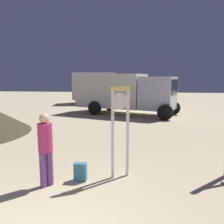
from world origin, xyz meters
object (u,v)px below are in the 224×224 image
at_px(standing_clock, 120,123).
at_px(box_truck_far, 101,87).
at_px(person_near_clock, 46,146).
at_px(backpack, 81,172).
at_px(box_truck_near, 124,92).

bearing_deg(standing_clock, box_truck_far, 101.84).
distance_m(person_near_clock, box_truck_far, 17.54).
relative_size(person_near_clock, backpack, 3.83).
height_order(standing_clock, box_truck_near, box_truck_near).
xyz_separation_m(standing_clock, box_truck_far, (-3.50, 16.72, 0.30)).
distance_m(person_near_clock, backpack, 1.02).
relative_size(standing_clock, box_truck_far, 0.34).
relative_size(backpack, box_truck_far, 0.07).
bearing_deg(box_truck_near, backpack, -90.64).
height_order(person_near_clock, backpack, person_near_clock).
bearing_deg(box_truck_far, backpack, -81.24).
bearing_deg(person_near_clock, box_truck_near, 85.89).
xyz_separation_m(person_near_clock, box_truck_near, (0.77, 10.77, 0.61)).
xyz_separation_m(standing_clock, person_near_clock, (-1.53, -0.70, -0.41)).
distance_m(box_truck_near, box_truck_far, 7.19).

